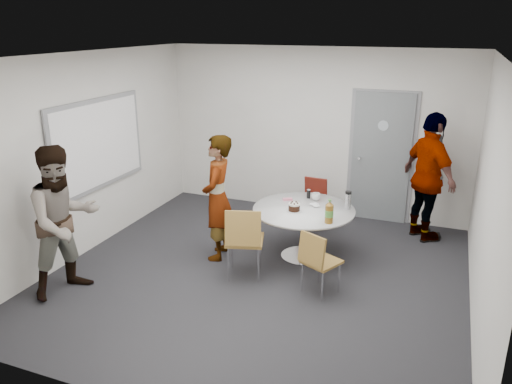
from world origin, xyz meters
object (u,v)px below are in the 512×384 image
at_px(table, 306,216).
at_px(person_left, 64,221).
at_px(door, 381,158).
at_px(person_main, 218,198).
at_px(whiteboard, 99,144).
at_px(chair_far, 313,199).
at_px(chair_near_left, 244,236).
at_px(person_right, 429,178).
at_px(chair_near_right, 317,258).

xyz_separation_m(table, person_left, (-2.35, -1.86, 0.28)).
bearing_deg(door, person_main, -129.75).
xyz_separation_m(whiteboard, table, (2.86, 0.49, -0.84)).
relative_size(door, chair_far, 2.70).
distance_m(whiteboard, person_main, 1.86).
xyz_separation_m(chair_near_left, person_right, (1.99, 2.11, 0.36)).
xyz_separation_m(door, chair_far, (-0.88, -0.72, -0.55)).
distance_m(chair_near_left, person_main, 0.78).
relative_size(table, person_right, 0.72).
height_order(person_left, person_right, person_right).
relative_size(door, table, 1.57).
bearing_deg(person_right, chair_near_right, 115.50).
height_order(whiteboard, chair_near_right, whiteboard).
bearing_deg(person_main, door, 127.97).
height_order(chair_near_right, person_right, person_right).
distance_m(chair_near_left, person_left, 2.10).
bearing_deg(chair_near_left, chair_near_right, -19.88).
distance_m(whiteboard, chair_near_right, 3.42).
xyz_separation_m(chair_near_right, chair_far, (-0.58, 1.97, -0.01)).
xyz_separation_m(table, chair_far, (-0.18, 1.07, -0.14)).
bearing_deg(person_left, chair_far, -14.16).
bearing_deg(person_right, whiteboard, 73.72).
bearing_deg(chair_near_right, chair_far, 132.14).
bearing_deg(chair_far, chair_near_right, 109.93).
bearing_deg(chair_near_left, whiteboard, 154.34).
bearing_deg(chair_near_right, table, 139.86).
bearing_deg(table, chair_far, 99.34).
relative_size(chair_far, person_right, 0.42).
relative_size(whiteboard, person_main, 1.12).
distance_m(person_left, person_right, 4.92).
bearing_deg(whiteboard, chair_near_left, -8.74).
xyz_separation_m(chair_far, person_main, (-0.93, -1.46, 0.37)).
height_order(whiteboard, person_main, whiteboard).
height_order(chair_far, person_main, person_main).
bearing_deg(whiteboard, person_left, -69.49).
bearing_deg(whiteboard, chair_near_right, -7.09).
height_order(door, whiteboard, door).
height_order(whiteboard, chair_near_left, whiteboard).
distance_m(chair_near_right, person_right, 2.45).
bearing_deg(door, table, -111.36).
bearing_deg(person_main, person_right, 110.33).
bearing_deg(chair_near_right, person_left, -134.92).
bearing_deg(table, person_main, -160.97).
xyz_separation_m(door, whiteboard, (-3.56, -2.28, 0.42)).
relative_size(chair_far, person_left, 0.44).
bearing_deg(door, chair_near_left, -115.09).
bearing_deg(person_main, whiteboard, -98.72).
relative_size(table, person_left, 0.76).
distance_m(door, whiteboard, 4.25).
distance_m(table, chair_near_right, 0.99).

